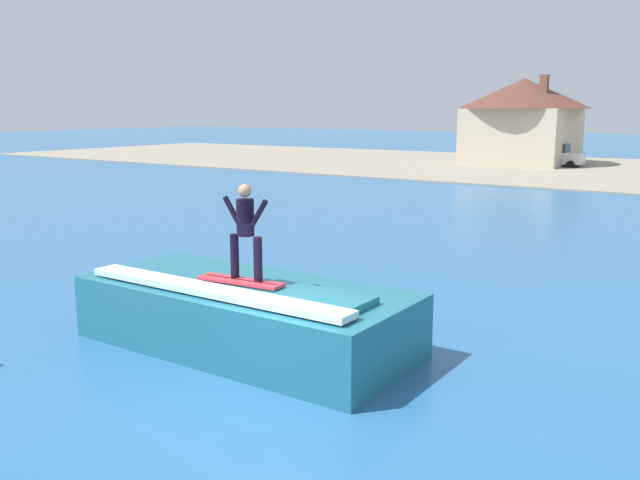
% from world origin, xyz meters
% --- Properties ---
extents(ground_plane, '(260.00, 260.00, 0.00)m').
position_xyz_m(ground_plane, '(0.00, 0.00, 0.00)').
color(ground_plane, '#2A6399').
extents(wave_crest, '(6.46, 2.84, 1.38)m').
position_xyz_m(wave_crest, '(-1.62, 1.40, 0.65)').
color(wave_crest, '#206A7C').
rests_on(wave_crest, ground_plane).
extents(surfboard, '(1.73, 0.52, 0.06)m').
position_xyz_m(surfboard, '(-1.40, 1.04, 1.41)').
color(surfboard, '#D8333F').
rests_on(surfboard, wave_crest).
extents(surfer, '(1.03, 0.32, 1.75)m').
position_xyz_m(surfer, '(-1.32, 1.12, 2.41)').
color(surfer, black).
rests_on(surfer, surfboard).
extents(car_near_shore, '(3.96, 2.14, 1.86)m').
position_xyz_m(car_near_shore, '(-8.25, 47.11, 0.94)').
color(car_near_shore, silver).
rests_on(car_near_shore, ground_plane).
extents(house_with_chimney, '(10.71, 10.71, 7.22)m').
position_xyz_m(house_with_chimney, '(-11.51, 48.48, 3.97)').
color(house_with_chimney, beige).
rests_on(house_with_chimney, ground_plane).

